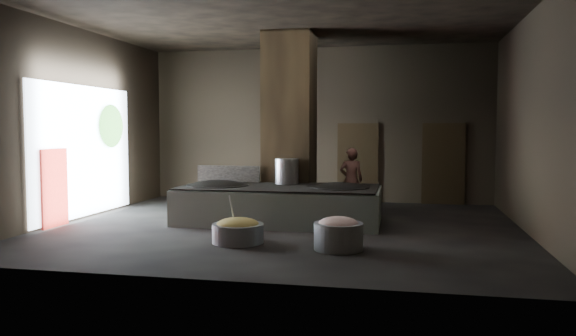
% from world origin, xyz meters
% --- Properties ---
extents(floor, '(10.00, 9.00, 0.10)m').
position_xyz_m(floor, '(0.00, 0.00, -0.05)').
color(floor, black).
rests_on(floor, ground).
extents(ceiling, '(10.00, 9.00, 0.10)m').
position_xyz_m(ceiling, '(0.00, 0.00, 4.55)').
color(ceiling, black).
rests_on(ceiling, back_wall).
extents(back_wall, '(10.00, 0.10, 4.50)m').
position_xyz_m(back_wall, '(0.00, 4.55, 2.25)').
color(back_wall, black).
rests_on(back_wall, ground).
extents(front_wall, '(10.00, 0.10, 4.50)m').
position_xyz_m(front_wall, '(0.00, -4.55, 2.25)').
color(front_wall, black).
rests_on(front_wall, ground).
extents(left_wall, '(0.10, 9.00, 4.50)m').
position_xyz_m(left_wall, '(-5.05, 0.00, 2.25)').
color(left_wall, black).
rests_on(left_wall, ground).
extents(right_wall, '(0.10, 9.00, 4.50)m').
position_xyz_m(right_wall, '(5.05, 0.00, 2.25)').
color(right_wall, black).
rests_on(right_wall, ground).
extents(pillar, '(1.20, 1.20, 4.50)m').
position_xyz_m(pillar, '(-0.30, 1.90, 2.25)').
color(pillar, black).
rests_on(pillar, ground).
extents(hearth_platform, '(4.55, 2.22, 0.79)m').
position_xyz_m(hearth_platform, '(-0.24, 0.46, 0.39)').
color(hearth_platform, silver).
rests_on(hearth_platform, ground).
extents(platform_cap, '(4.42, 2.12, 0.03)m').
position_xyz_m(platform_cap, '(-0.24, 0.46, 0.82)').
color(platform_cap, black).
rests_on(platform_cap, hearth_platform).
extents(wok_left, '(1.42, 1.42, 0.39)m').
position_xyz_m(wok_left, '(-1.69, 0.41, 0.75)').
color(wok_left, black).
rests_on(wok_left, hearth_platform).
extents(wok_left_rim, '(1.45, 1.45, 0.05)m').
position_xyz_m(wok_left_rim, '(-1.69, 0.41, 0.82)').
color(wok_left_rim, black).
rests_on(wok_left_rim, hearth_platform).
extents(wok_right, '(1.33, 1.33, 0.37)m').
position_xyz_m(wok_right, '(1.11, 0.51, 0.75)').
color(wok_right, black).
rests_on(wok_right, hearth_platform).
extents(wok_right_rim, '(1.36, 1.36, 0.05)m').
position_xyz_m(wok_right_rim, '(1.11, 0.51, 0.82)').
color(wok_right_rim, black).
rests_on(wok_right_rim, hearth_platform).
extents(stock_pot, '(0.55, 0.55, 0.59)m').
position_xyz_m(stock_pot, '(-0.19, 1.01, 1.13)').
color(stock_pot, '#ADB0B5').
rests_on(stock_pot, hearth_platform).
extents(splash_guard, '(1.57, 0.08, 0.39)m').
position_xyz_m(splash_guard, '(-1.69, 1.21, 1.03)').
color(splash_guard, black).
rests_on(splash_guard, hearth_platform).
extents(cook, '(0.66, 0.49, 1.64)m').
position_xyz_m(cook, '(1.20, 2.46, 0.82)').
color(cook, brown).
rests_on(cook, ground).
extents(veg_basin, '(1.27, 1.27, 0.36)m').
position_xyz_m(veg_basin, '(-0.50, -1.91, 0.18)').
color(veg_basin, gray).
rests_on(veg_basin, ground).
extents(veg_fill, '(0.79, 0.79, 0.24)m').
position_xyz_m(veg_fill, '(-0.50, -1.91, 0.35)').
color(veg_fill, olive).
rests_on(veg_fill, veg_basin).
extents(ladle, '(0.04, 0.38, 0.69)m').
position_xyz_m(ladle, '(-0.65, -1.76, 0.55)').
color(ladle, '#ADB0B5').
rests_on(ladle, veg_basin).
extents(meat_basin, '(0.97, 0.97, 0.48)m').
position_xyz_m(meat_basin, '(1.42, -2.13, 0.24)').
color(meat_basin, gray).
rests_on(meat_basin, ground).
extents(meat_fill, '(0.72, 0.72, 0.28)m').
position_xyz_m(meat_fill, '(1.42, -2.13, 0.45)').
color(meat_fill, tan).
rests_on(meat_fill, meat_basin).
extents(doorway_near, '(1.18, 0.08, 2.38)m').
position_xyz_m(doorway_near, '(1.20, 4.45, 1.10)').
color(doorway_near, black).
rests_on(doorway_near, ground).
extents(doorway_near_glow, '(0.87, 0.04, 2.05)m').
position_xyz_m(doorway_near_glow, '(1.07, 4.47, 1.05)').
color(doorway_near_glow, '#8C6647').
rests_on(doorway_near_glow, ground).
extents(doorway_far, '(1.18, 0.08, 2.38)m').
position_xyz_m(doorway_far, '(3.60, 4.45, 1.10)').
color(doorway_far, black).
rests_on(doorway_far, ground).
extents(doorway_far_glow, '(0.85, 0.04, 2.00)m').
position_xyz_m(doorway_far_glow, '(3.80, 4.57, 1.05)').
color(doorway_far_glow, '#8C6647').
rests_on(doorway_far_glow, ground).
extents(left_opening, '(0.04, 4.20, 3.10)m').
position_xyz_m(left_opening, '(-4.95, 0.20, 1.60)').
color(left_opening, white).
rests_on(left_opening, ground).
extents(pavilion_sliver, '(0.05, 0.90, 1.70)m').
position_xyz_m(pavilion_sliver, '(-4.88, -1.10, 0.85)').
color(pavilion_sliver, maroon).
rests_on(pavilion_sliver, ground).
extents(tree_silhouette, '(0.28, 1.10, 1.10)m').
position_xyz_m(tree_silhouette, '(-4.85, 1.30, 2.20)').
color(tree_silhouette, '#194714').
rests_on(tree_silhouette, left_opening).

